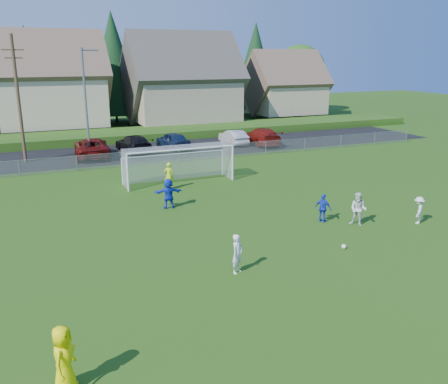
% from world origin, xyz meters
% --- Properties ---
extents(ground, '(160.00, 160.00, 0.00)m').
position_xyz_m(ground, '(0.00, 0.00, 0.00)').
color(ground, '#193D0C').
rests_on(ground, ground).
extents(asphalt_lot, '(60.00, 60.00, 0.00)m').
position_xyz_m(asphalt_lot, '(0.00, 27.50, 0.01)').
color(asphalt_lot, black).
rests_on(asphalt_lot, ground).
extents(grass_embankment, '(70.00, 6.00, 0.80)m').
position_xyz_m(grass_embankment, '(0.00, 35.00, 0.40)').
color(grass_embankment, '#1E420F').
rests_on(grass_embankment, ground).
extents(soccer_ball, '(0.22, 0.22, 0.22)m').
position_xyz_m(soccer_ball, '(3.23, 1.84, 0.11)').
color(soccer_ball, white).
rests_on(soccer_ball, ground).
extents(referee, '(0.92, 1.07, 1.85)m').
position_xyz_m(referee, '(-9.18, -3.00, 0.92)').
color(referee, '#FFF005').
rests_on(referee, ground).
extents(player_white_a, '(0.70, 0.65, 1.61)m').
position_xyz_m(player_white_a, '(-2.19, 1.56, 0.81)').
color(player_white_a, white).
rests_on(player_white_a, ground).
extents(player_white_b, '(1.02, 1.07, 1.74)m').
position_xyz_m(player_white_b, '(5.75, 4.09, 0.87)').
color(player_white_b, white).
rests_on(player_white_b, ground).
extents(player_white_c, '(1.05, 1.00, 1.43)m').
position_xyz_m(player_white_c, '(8.82, 3.11, 0.72)').
color(player_white_c, white).
rests_on(player_white_c, ground).
extents(player_blue_a, '(0.77, 0.95, 1.50)m').
position_xyz_m(player_blue_a, '(4.43, 5.25, 0.75)').
color(player_blue_a, '#1532C7').
rests_on(player_blue_a, ground).
extents(player_blue_b, '(1.66, 0.71, 1.73)m').
position_xyz_m(player_blue_b, '(-2.27, 10.68, 0.86)').
color(player_blue_b, '#1532C7').
rests_on(player_blue_b, ground).
extents(goalkeeper, '(0.74, 0.58, 1.79)m').
position_xyz_m(goalkeeper, '(-1.09, 14.49, 0.89)').
color(goalkeeper, '#C1E71B').
rests_on(goalkeeper, ground).
extents(car_c, '(3.19, 6.12, 1.65)m').
position_xyz_m(car_c, '(-4.19, 26.93, 0.82)').
color(car_c, '#600C0B').
rests_on(car_c, ground).
extents(car_d, '(2.67, 5.48, 1.53)m').
position_xyz_m(car_d, '(-0.41, 27.63, 0.77)').
color(car_d, black).
rests_on(car_d, ground).
extents(car_e, '(2.40, 4.80, 1.57)m').
position_xyz_m(car_e, '(3.30, 27.78, 0.79)').
color(car_e, '#132243').
rests_on(car_e, ground).
extents(car_f, '(1.52, 4.30, 1.41)m').
position_xyz_m(car_f, '(9.41, 27.60, 0.71)').
color(car_f, silver).
rests_on(car_f, ground).
extents(car_g, '(2.79, 5.77, 1.62)m').
position_xyz_m(car_g, '(11.92, 26.42, 0.81)').
color(car_g, maroon).
rests_on(car_g, ground).
extents(soccer_goal, '(7.42, 1.90, 2.50)m').
position_xyz_m(soccer_goal, '(0.00, 16.05, 1.63)').
color(soccer_goal, white).
rests_on(soccer_goal, ground).
extents(chainlink_fence, '(52.06, 0.06, 1.20)m').
position_xyz_m(chainlink_fence, '(0.00, 22.00, 0.63)').
color(chainlink_fence, gray).
rests_on(chainlink_fence, ground).
extents(streetlight, '(1.38, 0.18, 9.00)m').
position_xyz_m(streetlight, '(-4.45, 26.00, 4.84)').
color(streetlight, slate).
rests_on(streetlight, ground).
extents(utility_pole, '(1.60, 0.26, 10.00)m').
position_xyz_m(utility_pole, '(-9.50, 27.00, 5.15)').
color(utility_pole, '#473321').
rests_on(utility_pole, ground).
extents(houses_row, '(53.90, 11.45, 13.27)m').
position_xyz_m(houses_row, '(1.97, 42.46, 7.33)').
color(houses_row, tan).
rests_on(houses_row, ground).
extents(tree_row, '(65.98, 12.36, 13.80)m').
position_xyz_m(tree_row, '(1.04, 48.74, 6.91)').
color(tree_row, '#382616').
rests_on(tree_row, ground).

